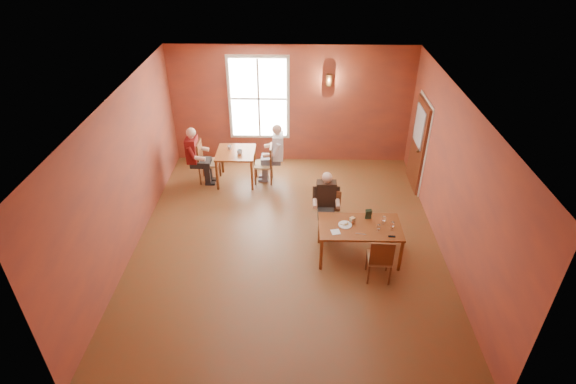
{
  "coord_description": "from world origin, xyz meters",
  "views": [
    {
      "loc": [
        0.17,
        -7.08,
        5.68
      ],
      "look_at": [
        0.0,
        0.2,
        1.05
      ],
      "focal_mm": 28.0,
      "sensor_mm": 36.0,
      "label": 1
    }
  ],
  "objects_px": {
    "main_table": "(359,241)",
    "second_table": "(237,166)",
    "diner_white": "(264,156)",
    "diner_maroon": "(207,155)",
    "chair_diner_white": "(263,164)",
    "diner_main": "(331,210)",
    "chair_diner_maroon": "(209,162)",
    "chair_empty": "(379,257)",
    "chair_diner_main": "(330,216)"
  },
  "relations": [
    {
      "from": "chair_diner_white",
      "to": "chair_empty",
      "type": "bearing_deg",
      "value": -145.55
    },
    {
      "from": "main_table",
      "to": "chair_diner_white",
      "type": "height_order",
      "value": "chair_diner_white"
    },
    {
      "from": "main_table",
      "to": "chair_empty",
      "type": "bearing_deg",
      "value": -62.84
    },
    {
      "from": "main_table",
      "to": "chair_diner_main",
      "type": "height_order",
      "value": "chair_diner_main"
    },
    {
      "from": "chair_diner_white",
      "to": "chair_diner_maroon",
      "type": "distance_m",
      "value": 1.3
    },
    {
      "from": "main_table",
      "to": "second_table",
      "type": "bearing_deg",
      "value": 133.78
    },
    {
      "from": "diner_main",
      "to": "second_table",
      "type": "relative_size",
      "value": 1.42
    },
    {
      "from": "diner_main",
      "to": "diner_maroon",
      "type": "distance_m",
      "value": 3.54
    },
    {
      "from": "chair_diner_main",
      "to": "diner_maroon",
      "type": "relative_size",
      "value": 0.67
    },
    {
      "from": "chair_diner_white",
      "to": "diner_white",
      "type": "height_order",
      "value": "diner_white"
    },
    {
      "from": "chair_empty",
      "to": "chair_diner_white",
      "type": "bearing_deg",
      "value": 127.07
    },
    {
      "from": "main_table",
      "to": "chair_diner_main",
      "type": "xyz_separation_m",
      "value": [
        -0.5,
        0.65,
        0.11
      ]
    },
    {
      "from": "chair_empty",
      "to": "diner_white",
      "type": "distance_m",
      "value": 4.03
    },
    {
      "from": "chair_diner_main",
      "to": "diner_main",
      "type": "relative_size",
      "value": 0.73
    },
    {
      "from": "diner_white",
      "to": "chair_diner_maroon",
      "type": "height_order",
      "value": "diner_white"
    },
    {
      "from": "chair_diner_white",
      "to": "diner_white",
      "type": "distance_m",
      "value": 0.23
    },
    {
      "from": "diner_white",
      "to": "diner_maroon",
      "type": "xyz_separation_m",
      "value": [
        -1.36,
        0.0,
        -0.01
      ]
    },
    {
      "from": "second_table",
      "to": "chair_diner_white",
      "type": "bearing_deg",
      "value": 0.0
    },
    {
      "from": "diner_white",
      "to": "diner_maroon",
      "type": "relative_size",
      "value": 1.01
    },
    {
      "from": "main_table",
      "to": "diner_main",
      "type": "xyz_separation_m",
      "value": [
        -0.5,
        0.62,
        0.28
      ]
    },
    {
      "from": "chair_empty",
      "to": "diner_white",
      "type": "height_order",
      "value": "diner_white"
    },
    {
      "from": "second_table",
      "to": "chair_diner_maroon",
      "type": "height_order",
      "value": "chair_diner_maroon"
    },
    {
      "from": "main_table",
      "to": "chair_diner_maroon",
      "type": "distance_m",
      "value": 4.29
    },
    {
      "from": "second_table",
      "to": "chair_diner_maroon",
      "type": "xyz_separation_m",
      "value": [
        -0.65,
        0.0,
        0.12
      ]
    },
    {
      "from": "diner_maroon",
      "to": "chair_diner_main",
      "type": "bearing_deg",
      "value": 53.27
    },
    {
      "from": "main_table",
      "to": "second_table",
      "type": "distance_m",
      "value": 3.81
    },
    {
      "from": "main_table",
      "to": "chair_empty",
      "type": "relative_size",
      "value": 1.64
    },
    {
      "from": "chair_diner_main",
      "to": "diner_white",
      "type": "distance_m",
      "value": 2.57
    },
    {
      "from": "main_table",
      "to": "diner_main",
      "type": "bearing_deg",
      "value": 128.88
    },
    {
      "from": "main_table",
      "to": "chair_diner_main",
      "type": "distance_m",
      "value": 0.83
    },
    {
      "from": "chair_diner_main",
      "to": "second_table",
      "type": "distance_m",
      "value": 3.0
    },
    {
      "from": "main_table",
      "to": "chair_diner_white",
      "type": "relative_size",
      "value": 1.6
    },
    {
      "from": "diner_main",
      "to": "chair_diner_maroon",
      "type": "distance_m",
      "value": 3.51
    },
    {
      "from": "chair_diner_main",
      "to": "diner_maroon",
      "type": "xyz_separation_m",
      "value": [
        -2.82,
        2.1,
        0.23
      ]
    },
    {
      "from": "diner_main",
      "to": "chair_diner_maroon",
      "type": "bearing_deg",
      "value": -37.42
    },
    {
      "from": "main_table",
      "to": "diner_main",
      "type": "relative_size",
      "value": 1.19
    },
    {
      "from": "main_table",
      "to": "diner_maroon",
      "type": "height_order",
      "value": "diner_maroon"
    },
    {
      "from": "main_table",
      "to": "chair_diner_maroon",
      "type": "xyz_separation_m",
      "value": [
        -3.29,
        2.75,
        0.16
      ]
    },
    {
      "from": "chair_diner_maroon",
      "to": "diner_maroon",
      "type": "distance_m",
      "value": 0.18
    },
    {
      "from": "diner_maroon",
      "to": "diner_main",
      "type": "bearing_deg",
      "value": 52.88
    },
    {
      "from": "main_table",
      "to": "chair_diner_white",
      "type": "bearing_deg",
      "value": 125.84
    },
    {
      "from": "chair_empty",
      "to": "second_table",
      "type": "xyz_separation_m",
      "value": [
        -2.94,
        3.33,
        -0.07
      ]
    },
    {
      "from": "diner_main",
      "to": "chair_diner_maroon",
      "type": "relative_size",
      "value": 1.23
    },
    {
      "from": "chair_diner_main",
      "to": "diner_white",
      "type": "xyz_separation_m",
      "value": [
        -1.46,
        2.1,
        0.24
      ]
    },
    {
      "from": "second_table",
      "to": "diner_main",
      "type": "bearing_deg",
      "value": -44.93
    },
    {
      "from": "chair_diner_main",
      "to": "chair_diner_white",
      "type": "distance_m",
      "value": 2.58
    },
    {
      "from": "chair_diner_white",
      "to": "diner_white",
      "type": "relative_size",
      "value": 0.68
    },
    {
      "from": "diner_white",
      "to": "chair_diner_white",
      "type": "bearing_deg",
      "value": 90.0
    },
    {
      "from": "chair_diner_main",
      "to": "diner_maroon",
      "type": "bearing_deg",
      "value": -36.73
    },
    {
      "from": "chair_diner_main",
      "to": "second_table",
      "type": "height_order",
      "value": "chair_diner_main"
    }
  ]
}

